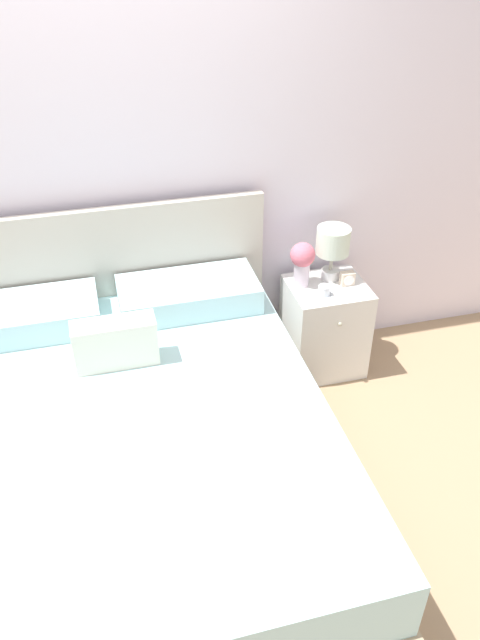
# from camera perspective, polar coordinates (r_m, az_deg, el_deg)

# --- Properties ---
(ground_plane) EXTENTS (12.00, 12.00, 0.00)m
(ground_plane) POSITION_cam_1_polar(r_m,az_deg,el_deg) (3.79, -11.06, -4.93)
(ground_plane) COLOR tan
(wall_back) EXTENTS (8.00, 0.06, 2.60)m
(wall_back) POSITION_cam_1_polar(r_m,az_deg,el_deg) (3.21, -13.79, 14.15)
(wall_back) COLOR white
(wall_back) RESTS_ON ground_plane
(bed) EXTENTS (1.73, 2.04, 1.07)m
(bed) POSITION_cam_1_polar(r_m,az_deg,el_deg) (2.87, -9.86, -11.82)
(bed) COLOR tan
(bed) RESTS_ON ground_plane
(nightstand) EXTENTS (0.43, 0.41, 0.56)m
(nightstand) POSITION_cam_1_polar(r_m,az_deg,el_deg) (3.66, 7.72, -0.61)
(nightstand) COLOR white
(nightstand) RESTS_ON ground_plane
(table_lamp) EXTENTS (0.19, 0.19, 0.31)m
(table_lamp) POSITION_cam_1_polar(r_m,az_deg,el_deg) (3.48, 8.48, 6.85)
(table_lamp) COLOR white
(table_lamp) RESTS_ON nightstand
(flower_vase) EXTENTS (0.14, 0.14, 0.26)m
(flower_vase) POSITION_cam_1_polar(r_m,az_deg,el_deg) (3.43, 5.76, 5.45)
(flower_vase) COLOR silver
(flower_vase) RESTS_ON nightstand
(teacup) EXTENTS (0.10, 0.10, 0.06)m
(teacup) POSITION_cam_1_polar(r_m,az_deg,el_deg) (3.41, 7.69, 2.62)
(teacup) COLOR white
(teacup) RESTS_ON nightstand
(alarm_clock) EXTENTS (0.08, 0.05, 0.08)m
(alarm_clock) POSITION_cam_1_polar(r_m,az_deg,el_deg) (3.52, 9.79, 3.75)
(alarm_clock) COLOR beige
(alarm_clock) RESTS_ON nightstand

